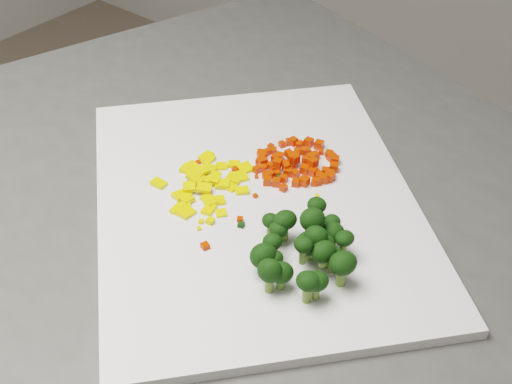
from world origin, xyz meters
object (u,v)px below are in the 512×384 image
Objects in this scene: carrot_pile at (295,157)px; broccoli_pile at (310,239)px; cutting_board at (256,203)px; pepper_pile at (207,179)px.

carrot_pile is 0.17m from broccoli_pile.
carrot_pile is at bearing 91.70° from cutting_board.
pepper_pile is 0.18m from broccoli_pile.
carrot_pile reaches higher than cutting_board.
pepper_pile is at bearing 170.69° from broccoli_pile.
carrot_pile is 0.11m from pepper_pile.
pepper_pile is at bearing -122.45° from carrot_pile.
cutting_board is at bearing -88.30° from carrot_pile.
carrot_pile is at bearing 132.07° from broccoli_pile.
cutting_board is 0.12m from broccoli_pile.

